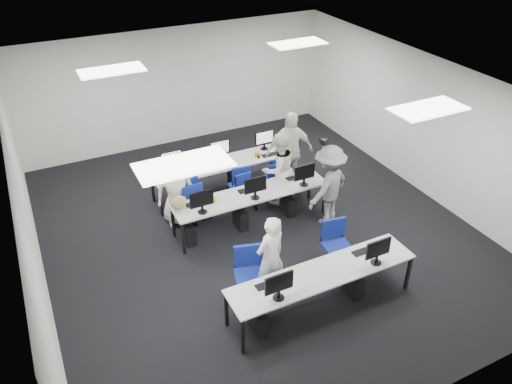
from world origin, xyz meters
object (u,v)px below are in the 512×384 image
desk_mid (251,196)px  chair_7 (275,184)px  desk_front (323,275)px  chair_1 (336,255)px  chair_2 (196,207)px  student_0 (270,258)px  student_2 (176,189)px  chair_0 (250,285)px  photographer (329,186)px  student_3 (289,152)px  chair_4 (280,186)px  chair_3 (244,196)px  chair_5 (191,207)px  student_1 (279,169)px  chair_6 (240,192)px

desk_mid → chair_7: (0.95, 0.75, -0.41)m
desk_front → chair_1: chair_1 is taller
chair_2 → student_0: student_0 is taller
desk_mid → student_2: size_ratio=2.06×
chair_0 → chair_7: chair_0 is taller
chair_0 → photographer: (2.38, 1.33, 0.54)m
chair_1 → chair_2: chair_1 is taller
student_0 → student_3: student_3 is taller
chair_1 → student_0: (-1.36, -0.05, 0.48)m
chair_0 → chair_1: chair_0 is taller
desk_mid → chair_4: 1.29m
chair_3 → chair_5: chair_5 is taller
chair_2 → student_1: student_1 is taller
chair_1 → chair_6: 2.81m
chair_5 → chair_7: (1.98, 0.03, -0.02)m
chair_7 → photographer: photographer is taller
chair_0 → chair_4: bearing=68.5°
student_3 → student_0: bearing=-115.5°
chair_2 → chair_3: 1.07m
chair_1 → student_3: 2.94m
chair_2 → chair_6: 1.05m
chair_7 → chair_3: bearing=-156.1°
chair_6 → chair_7: 0.83m
desk_front → chair_5: size_ratio=3.50×
desk_front → chair_7: bearing=74.3°
chair_2 → student_1: size_ratio=0.54×
student_0 → photographer: size_ratio=0.92×
student_0 → photographer: 2.44m
desk_mid → chair_0: 2.19m
chair_4 → chair_6: size_ratio=1.02×
desk_mid → chair_6: bearing=82.1°
chair_5 → photographer: photographer is taller
chair_1 → chair_6: (-0.64, 2.73, -0.05)m
student_1 → student_2: student_1 is taller
chair_1 → photographer: size_ratio=0.56×
photographer → chair_2: bearing=-51.0°
chair_3 → photographer: 1.87m
chair_0 → chair_3: size_ratio=1.13×
chair_7 → student_2: bearing=-164.3°
chair_3 → student_3: 1.41m
chair_6 → student_2: 1.52m
chair_5 → photographer: (2.45, -1.32, 0.57)m
chair_6 → photographer: (1.30, -1.42, 0.60)m
chair_7 → student_2: size_ratio=0.55×
desk_mid → chair_5: bearing=145.3°
chair_4 → chair_7: bearing=146.3°
chair_4 → student_1: size_ratio=0.51×
student_0 → chair_4: bearing=-137.5°
chair_2 → chair_4: (1.96, -0.03, -0.01)m
chair_0 → student_0: size_ratio=0.63×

